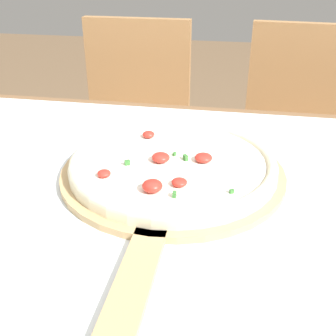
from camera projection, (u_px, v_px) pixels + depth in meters
name	position (u px, v px, depth m)	size (l,w,h in m)	color
dining_table	(159.00, 268.00, 0.68)	(1.36, 1.03, 0.73)	brown
towel_cloth	(158.00, 219.00, 0.64)	(1.28, 0.95, 0.00)	silver
pizza_peel	(169.00, 178.00, 0.73)	(0.40, 0.62, 0.01)	tan
pizza	(171.00, 163.00, 0.74)	(0.36, 0.36, 0.04)	beige
chair_left	(134.00, 128.00, 1.54)	(0.40, 0.40, 0.88)	#A37547
chair_right	(297.00, 140.00, 1.45)	(0.43, 0.43, 0.88)	#A37547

